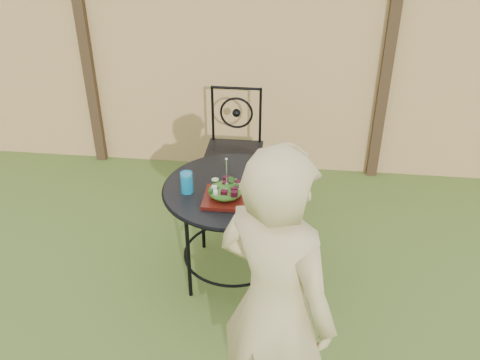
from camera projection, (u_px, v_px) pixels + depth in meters
The scene contains 9 objects.
ground at pixel (190, 337), 3.32m from camera, with size 60.00×60.00×0.00m, color #2C4616.
fence at pixel (233, 69), 4.68m from camera, with size 8.00×0.12×1.90m.
patio_table at pixel (233, 205), 3.53m from camera, with size 0.92×0.92×0.72m.
patio_chair at pixel (234, 145), 4.43m from camera, with size 0.46×0.46×0.95m.
diner at pixel (275, 309), 2.38m from camera, with size 0.61×0.40×1.67m, color tan.
salad_plate at pixel (225, 198), 3.33m from camera, with size 0.27×0.27×0.02m, color #441209.
salad at pixel (225, 191), 3.30m from camera, with size 0.21×0.21×0.08m, color #235614.
fork at pixel (227, 173), 3.23m from camera, with size 0.01×0.01×0.18m, color silver.
drinking_glass at pixel (187, 182), 3.37m from camera, with size 0.08×0.08×0.14m, color #0D6F9A.
Camera 1 is at (0.57, -2.26, 2.57)m, focal length 40.00 mm.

